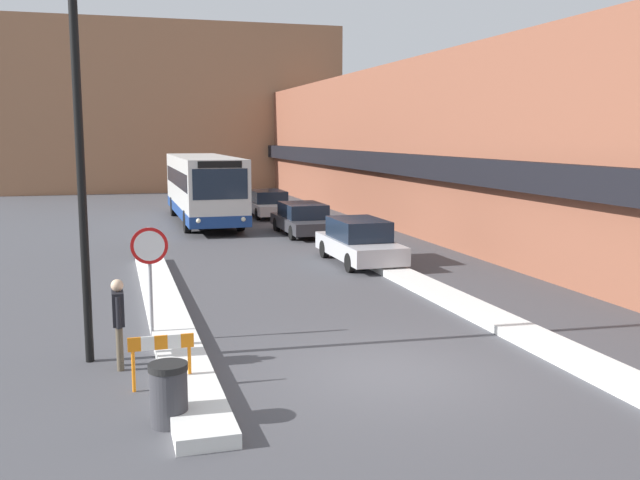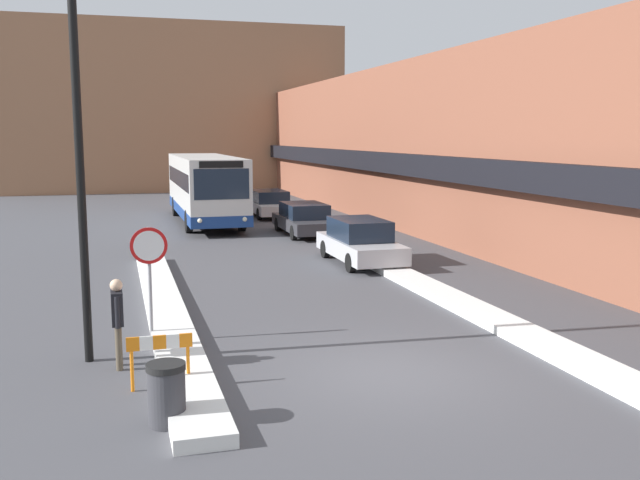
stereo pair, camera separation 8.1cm
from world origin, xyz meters
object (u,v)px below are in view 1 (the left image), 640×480
at_px(pedestrian, 118,315).
at_px(construction_barricade, 161,351).
at_px(parked_car_middle, 303,219).
at_px(stop_sign, 150,259).
at_px(street_lamp, 93,127).
at_px(city_bus, 203,187).
at_px(parked_car_front, 359,241).
at_px(parked_car_back, 268,203).
at_px(trash_bin, 169,394).

height_order(pedestrian, construction_barricade, pedestrian).
distance_m(parked_car_middle, stop_sign, 16.51).
bearing_deg(street_lamp, city_bus, 77.76).
distance_m(parked_car_front, street_lamp, 12.40).
height_order(city_bus, pedestrian, city_bus).
distance_m(parked_car_back, trash_bin, 27.55).
bearing_deg(street_lamp, parked_car_middle, 62.53).
xyz_separation_m(parked_car_back, pedestrian, (-7.91, -23.65, 0.32)).
height_order(parked_car_middle, stop_sign, stop_sign).
xyz_separation_m(parked_car_front, stop_sign, (-7.24, -7.52, 1.02)).
xyz_separation_m(trash_bin, construction_barricade, (0.00, 1.58, 0.19)).
height_order(stop_sign, pedestrian, stop_sign).
bearing_deg(parked_car_back, construction_barricade, -106.15).
relative_size(street_lamp, pedestrian, 4.33).
height_order(parked_car_middle, parked_car_back, parked_car_back).
bearing_deg(street_lamp, parked_car_back, 70.42).
xyz_separation_m(city_bus, pedestrian, (-4.31, -21.80, -0.75)).
bearing_deg(construction_barricade, parked_car_front, 55.25).
distance_m(street_lamp, pedestrian, 3.50).
distance_m(street_lamp, construction_barricade, 4.35).
height_order(parked_car_back, street_lamp, street_lamp).
relative_size(stop_sign, trash_bin, 2.55).
bearing_deg(parked_car_middle, pedestrian, -115.79).
bearing_deg(parked_car_back, parked_car_front, -90.00).
relative_size(city_bus, trash_bin, 12.00).
relative_size(stop_sign, construction_barricade, 2.20).
bearing_deg(parked_car_middle, trash_bin, -110.58).
bearing_deg(stop_sign, pedestrian, -113.13).
bearing_deg(parked_car_middle, parked_car_back, 90.00).
bearing_deg(street_lamp, stop_sign, 45.74).
bearing_deg(parked_car_front, stop_sign, -133.90).
bearing_deg(city_bus, trash_bin, -98.37).
height_order(street_lamp, construction_barricade, street_lamp).
bearing_deg(pedestrian, trash_bin, 11.95).
bearing_deg(stop_sign, parked_car_middle, 63.93).
relative_size(parked_car_back, pedestrian, 2.89).
xyz_separation_m(parked_car_back, trash_bin, (-7.24, -26.58, -0.22)).
distance_m(parked_car_middle, construction_barricade, 19.13).
distance_m(parked_car_front, parked_car_back, 14.56).
distance_m(city_bus, stop_sign, 20.55).
distance_m(parked_car_middle, street_lamp, 18.19).
xyz_separation_m(parked_car_middle, trash_bin, (-7.24, -19.29, -0.21)).
height_order(stop_sign, construction_barricade, stop_sign).
bearing_deg(city_bus, parked_car_middle, -56.42).
distance_m(parked_car_middle, trash_bin, 20.61).
relative_size(parked_car_back, street_lamp, 0.67).
xyz_separation_m(parked_car_middle, street_lamp, (-8.21, -15.79, 3.76)).
relative_size(city_bus, parked_car_back, 2.34).
bearing_deg(parked_car_back, city_bus, -152.76).
bearing_deg(trash_bin, stop_sign, 89.94).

